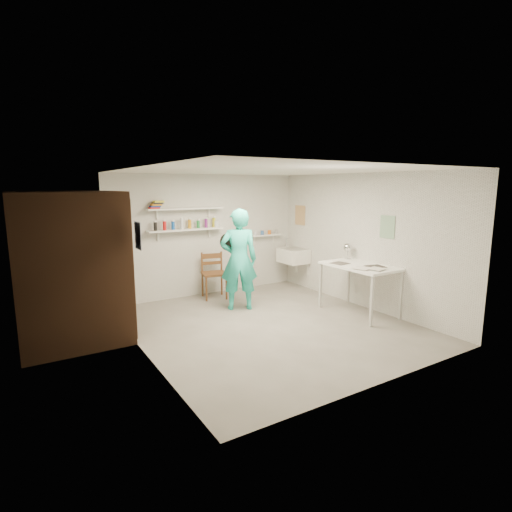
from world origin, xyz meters
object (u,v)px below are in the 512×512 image
belfast_sink (293,256)px  wooden_chair (214,274)px  man (239,260)px  work_table (359,289)px  wall_clock (229,242)px  desk_lamp (348,247)px

belfast_sink → wooden_chair: (-1.81, 0.16, -0.21)m
man → work_table: size_ratio=1.40×
man → wall_clock: size_ratio=5.56×
wall_clock → work_table: (1.71, -1.51, -0.77)m
wall_clock → man: bearing=-43.6°
work_table → desk_lamp: (0.21, 0.51, 0.65)m
wall_clock → desk_lamp: bearing=-4.1°
man → wooden_chair: (-0.07, 0.87, -0.41)m
work_table → belfast_sink: bearing=86.9°
belfast_sink → wooden_chair: wooden_chair is taller
belfast_sink → man: 1.89m
wooden_chair → desk_lamp: desk_lamp is taller
wooden_chair → work_table: bearing=-39.5°
wall_clock → belfast_sink: bearing=38.7°
man → desk_lamp: bearing=179.9°
wall_clock → wooden_chair: wall_clock is taller
work_table → desk_lamp: bearing=67.6°
work_table → desk_lamp: size_ratio=8.00×
belfast_sink → desk_lamp: (0.10, -1.50, 0.37)m
belfast_sink → wall_clock: (-1.82, -0.51, 0.49)m
man → work_table: (1.63, -1.30, -0.47)m
wall_clock → wooden_chair: 0.98m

